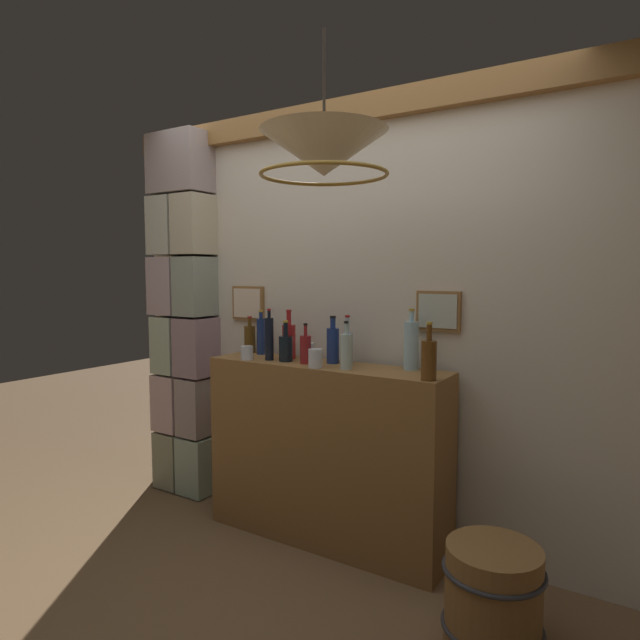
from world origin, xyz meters
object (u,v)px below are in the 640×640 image
Objects in this scene: liquor_bottle_gin at (269,338)px; glass_tumbler_rocks at (309,351)px; liquor_bottle_scotch at (333,344)px; glass_tumbler_highball at (247,353)px; liquor_bottle_rum at (306,349)px; liquor_bottle_brandy at (347,347)px; wooden_barrel at (493,598)px; liquor_bottle_bourbon at (429,359)px; pendant_lamp at (324,155)px; liquor_bottle_tequila at (261,335)px; liquor_bottle_rye at (346,351)px; liquor_bottle_amaro at (411,345)px; liquor_bottle_port at (286,347)px; glass_tumbler_shot at (315,358)px; liquor_bottle_whiskey at (289,340)px; liquor_bottle_mezcal at (250,338)px.

liquor_bottle_gin is 3.07× the size of glass_tumbler_rocks.
liquor_bottle_gin reaches higher than liquor_bottle_scotch.
liquor_bottle_scotch reaches higher than glass_tumbler_highball.
liquor_bottle_brandy is (0.22, 0.09, 0.02)m from liquor_bottle_rum.
liquor_bottle_scotch is 1.44m from wooden_barrel.
liquor_bottle_bourbon reaches higher than wooden_barrel.
pendant_lamp is (0.28, -0.69, 0.88)m from liquor_bottle_brandy.
glass_tumbler_highball is (0.06, -0.21, -0.08)m from liquor_bottle_tequila.
liquor_bottle_bourbon is 1.03m from wooden_barrel.
liquor_bottle_rye reaches higher than glass_tumbler_highball.
liquor_bottle_tequila is 1.19m from liquor_bottle_bourbon.
liquor_bottle_amaro reaches higher than liquor_bottle_brandy.
liquor_bottle_brandy reaches higher than liquor_bottle_port.
pendant_lamp is at bearing -50.53° from liquor_bottle_rum.
liquor_bottle_gin reaches higher than glass_tumbler_rocks.
liquor_bottle_gin is (-0.52, 0.02, 0.03)m from liquor_bottle_rye.
liquor_bottle_amaro is 1.13m from pendant_lamp.
glass_tumbler_highball is at bearing -168.90° from liquor_bottle_rum.
liquor_bottle_amaro is (0.81, 0.16, 0.00)m from liquor_bottle_gin.
liquor_bottle_port is at bearing 164.42° from wooden_barrel.
liquor_bottle_brandy is 0.20m from glass_tumbler_shot.
liquor_bottle_port is 0.55× the size of wooden_barrel.
liquor_bottle_rum is 2.32× the size of glass_tumbler_rocks.
glass_tumbler_highball is at bearing -154.34° from liquor_bottle_gin.
liquor_bottle_whiskey is 1.08× the size of liquor_bottle_scotch.
glass_tumbler_shot is at bearing -49.22° from glass_tumbler_rocks.
liquor_bottle_scotch reaches higher than glass_tumbler_shot.
liquor_bottle_port reaches higher than wooden_barrel.
liquor_bottle_whiskey reaches higher than wooden_barrel.
liquor_bottle_gin is (-0.06, -0.11, 0.02)m from liquor_bottle_whiskey.
liquor_bottle_amaro is 3.18× the size of glass_tumbler_shot.
wooden_barrel is (1.03, -0.45, -0.91)m from liquor_bottle_scotch.
liquor_bottle_gin is 0.24m from glass_tumbler_rocks.
liquor_bottle_bourbon is 0.65m from liquor_bottle_scotch.
liquor_bottle_bourbon is (0.75, -0.07, 0.02)m from liquor_bottle_rum.
liquor_bottle_brandy is at bearing -170.89° from liquor_bottle_amaro.
liquor_bottle_scotch is 0.19m from glass_tumbler_rocks.
liquor_bottle_scotch is (-0.16, 0.12, 0.01)m from liquor_bottle_rye.
pendant_lamp is at bearing -53.94° from glass_tumbler_shot.
liquor_bottle_tequila is 1.00× the size of liquor_bottle_brandy.
liquor_bottle_mezcal is 0.77× the size of liquor_bottle_gin.
liquor_bottle_amaro is 0.96m from glass_tumbler_highball.
liquor_bottle_brandy is at bearing 58.37° from glass_tumbler_shot.
liquor_bottle_whiskey is at bearing 134.13° from pendant_lamp.
liquor_bottle_gin reaches higher than liquor_bottle_mezcal.
liquor_bottle_gin reaches higher than liquor_bottle_tequila.
glass_tumbler_highball is 0.14× the size of pendant_lamp.
liquor_bottle_port is 0.12m from liquor_bottle_gin.
liquor_bottle_port is 0.81× the size of liquor_bottle_whiskey.
liquor_bottle_rye is at bearing -6.57° from liquor_bottle_rum.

